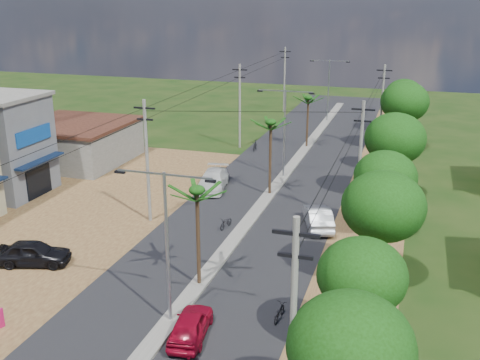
% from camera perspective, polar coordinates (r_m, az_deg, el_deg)
% --- Properties ---
extents(ground, '(160.00, 160.00, 0.00)m').
position_cam_1_polar(ground, '(29.59, -7.07, -14.16)').
color(ground, black).
rests_on(ground, ground).
extents(road, '(12.00, 110.00, 0.04)m').
position_cam_1_polar(road, '(42.16, 1.31, -3.73)').
color(road, black).
rests_on(road, ground).
extents(median, '(1.00, 90.00, 0.18)m').
position_cam_1_polar(median, '(44.83, 2.38, -2.27)').
color(median, '#605E56').
rests_on(median, ground).
extents(dirt_lot_west, '(18.00, 46.00, 0.04)m').
position_cam_1_polar(dirt_lot_west, '(43.00, -21.12, -4.57)').
color(dirt_lot_west, '#51301C').
rests_on(dirt_lot_west, ground).
extents(dirt_shoulder_east, '(5.00, 90.00, 0.03)m').
position_cam_1_polar(dirt_shoulder_east, '(40.83, 12.89, -4.98)').
color(dirt_shoulder_east, '#51301C').
rests_on(dirt_shoulder_east, ground).
extents(low_shed, '(10.40, 10.40, 3.95)m').
position_cam_1_polar(low_shed, '(58.07, -16.42, 3.71)').
color(low_shed, '#605E56').
rests_on(low_shed, ground).
extents(tree_east_a, '(4.40, 4.40, 6.37)m').
position_cam_1_polar(tree_east_a, '(20.11, 11.17, -16.34)').
color(tree_east_a, black).
rests_on(tree_east_a, ground).
extents(tree_east_b, '(4.00, 4.00, 5.83)m').
position_cam_1_polar(tree_east_b, '(25.47, 12.28, -9.50)').
color(tree_east_b, black).
rests_on(tree_east_b, ground).
extents(tree_east_c, '(4.60, 4.60, 6.83)m').
position_cam_1_polar(tree_east_c, '(31.56, 14.37, -2.61)').
color(tree_east_c, black).
rests_on(tree_east_c, ground).
extents(tree_east_d, '(4.20, 4.20, 6.13)m').
position_cam_1_polar(tree_east_d, '(38.36, 14.54, 0.27)').
color(tree_east_d, black).
rests_on(tree_east_d, ground).
extents(tree_east_e, '(4.80, 4.80, 7.14)m').
position_cam_1_polar(tree_east_e, '(45.87, 15.49, 4.08)').
color(tree_east_e, black).
rests_on(tree_east_e, ground).
extents(tree_east_f, '(3.80, 3.80, 5.52)m').
position_cam_1_polar(tree_east_f, '(53.94, 15.35, 4.84)').
color(tree_east_f, black).
rests_on(tree_east_f, ground).
extents(tree_east_g, '(5.00, 5.00, 7.38)m').
position_cam_1_polar(tree_east_g, '(61.51, 16.39, 7.63)').
color(tree_east_g, black).
rests_on(tree_east_g, ground).
extents(tree_east_h, '(4.40, 4.40, 6.52)m').
position_cam_1_polar(tree_east_h, '(69.50, 16.31, 8.28)').
color(tree_east_h, black).
rests_on(tree_east_h, ground).
extents(palm_median_near, '(2.00, 2.00, 6.15)m').
position_cam_1_polar(palm_median_near, '(30.47, -4.39, -1.48)').
color(palm_median_near, black).
rests_on(palm_median_near, ground).
extents(palm_median_mid, '(2.00, 2.00, 6.55)m').
position_cam_1_polar(palm_median_mid, '(45.03, 3.15, 5.53)').
color(palm_median_mid, black).
rests_on(palm_median_mid, ground).
extents(palm_median_far, '(2.00, 2.00, 5.85)m').
position_cam_1_polar(palm_median_far, '(60.49, 6.95, 8.08)').
color(palm_median_far, black).
rests_on(palm_median_far, ground).
extents(streetlight_near, '(5.10, 0.18, 8.00)m').
position_cam_1_polar(streetlight_near, '(27.34, -7.45, -5.66)').
color(streetlight_near, gray).
rests_on(streetlight_near, ground).
extents(streetlight_mid, '(5.10, 0.18, 8.00)m').
position_cam_1_polar(streetlight_mid, '(50.02, 4.56, 5.47)').
color(streetlight_mid, gray).
rests_on(streetlight_mid, ground).
extents(streetlight_far, '(5.10, 0.18, 8.00)m').
position_cam_1_polar(streetlight_far, '(74.20, 8.99, 9.49)').
color(streetlight_far, gray).
rests_on(streetlight_far, ground).
extents(utility_pole_w_b, '(1.60, 0.24, 9.00)m').
position_cam_1_polar(utility_pole_w_b, '(40.43, -9.42, 2.15)').
color(utility_pole_w_b, '#605E56').
rests_on(utility_pole_w_b, ground).
extents(utility_pole_w_c, '(1.60, 0.24, 9.00)m').
position_cam_1_polar(utility_pole_w_c, '(60.33, -0.03, 7.70)').
color(utility_pole_w_c, '#605E56').
rests_on(utility_pole_w_c, ground).
extents(utility_pole_w_d, '(1.60, 0.24, 9.00)m').
position_cam_1_polar(utility_pole_w_d, '(80.36, 4.54, 10.29)').
color(utility_pole_w_d, '#605E56').
rests_on(utility_pole_w_d, ground).
extents(utility_pole_e_a, '(1.60, 0.24, 9.00)m').
position_cam_1_polar(utility_pole_e_a, '(20.19, 5.38, -14.98)').
color(utility_pole_e_a, '#605E56').
rests_on(utility_pole_e_a, ground).
extents(utility_pole_e_b, '(1.60, 0.24, 9.00)m').
position_cam_1_polar(utility_pole_e_b, '(40.27, 12.07, 1.92)').
color(utility_pole_e_b, '#605E56').
rests_on(utility_pole_e_b, ground).
extents(utility_pole_e_c, '(1.60, 0.24, 9.00)m').
position_cam_1_polar(utility_pole_e_c, '(61.67, 14.20, 7.38)').
color(utility_pole_e_c, '#605E56').
rests_on(utility_pole_e_c, ground).
extents(car_red_near, '(2.12, 4.15, 1.35)m').
position_cam_1_polar(car_red_near, '(27.98, -5.04, -14.53)').
color(car_red_near, maroon).
rests_on(car_red_near, ground).
extents(car_silver_mid, '(3.08, 5.01, 1.56)m').
position_cam_1_polar(car_silver_mid, '(40.32, 7.93, -3.80)').
color(car_silver_mid, '#ACB0B5').
rests_on(car_silver_mid, ground).
extents(car_white_far, '(3.06, 5.69, 1.57)m').
position_cam_1_polar(car_white_far, '(47.85, -2.76, -0.06)').
color(car_white_far, '#B5B6B1').
rests_on(car_white_far, ground).
extents(car_parked_dark, '(4.81, 2.96, 1.53)m').
position_cam_1_polar(car_parked_dark, '(36.87, -20.26, -7.02)').
color(car_parked_dark, black).
rests_on(car_parked_dark, ground).
extents(moto_rider_east, '(0.65, 1.57, 0.81)m').
position_cam_1_polar(moto_rider_east, '(29.44, 4.00, -13.32)').
color(moto_rider_east, black).
rests_on(moto_rider_east, ground).
extents(moto_rider_west_a, '(0.81, 1.64, 0.82)m').
position_cam_1_polar(moto_rider_west_a, '(39.97, -1.43, -4.40)').
color(moto_rider_west_a, black).
rests_on(moto_rider_west_a, ground).
extents(moto_rider_west_b, '(0.63, 1.79, 1.06)m').
position_cam_1_polar(moto_rider_west_b, '(59.78, 1.52, 3.44)').
color(moto_rider_west_b, black).
rests_on(moto_rider_west_b, ground).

